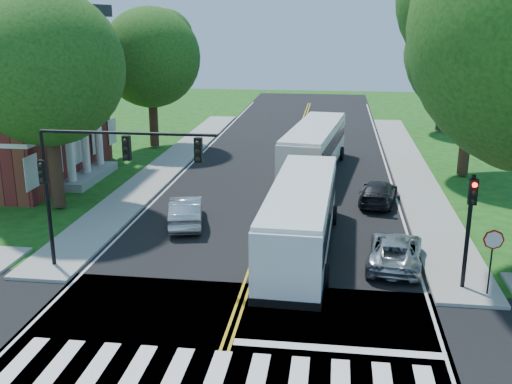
% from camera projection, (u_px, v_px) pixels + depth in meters
% --- Properties ---
extents(ground, '(140.00, 140.00, 0.00)m').
position_uv_depth(ground, '(218.00, 370.00, 17.69)').
color(ground, '#134711').
rests_on(ground, ground).
extents(road, '(14.00, 96.00, 0.01)m').
position_uv_depth(road, '(278.00, 196.00, 34.81)').
color(road, black).
rests_on(road, ground).
extents(cross_road, '(60.00, 12.00, 0.01)m').
position_uv_depth(cross_road, '(218.00, 369.00, 17.69)').
color(cross_road, black).
rests_on(cross_road, ground).
extents(center_line, '(0.36, 70.00, 0.01)m').
position_uv_depth(center_line, '(284.00, 178.00, 38.61)').
color(center_line, gold).
rests_on(center_line, road).
extents(edge_line_w, '(0.12, 70.00, 0.01)m').
position_uv_depth(edge_line_w, '(181.00, 174.00, 39.47)').
color(edge_line_w, silver).
rests_on(edge_line_w, road).
extents(edge_line_e, '(0.12, 70.00, 0.01)m').
position_uv_depth(edge_line_e, '(391.00, 182.00, 37.74)').
color(edge_line_e, silver).
rests_on(edge_line_e, road).
extents(crosswalk, '(12.60, 3.00, 0.01)m').
position_uv_depth(crosswalk, '(215.00, 379.00, 17.21)').
color(crosswalk, silver).
rests_on(crosswalk, road).
extents(stop_bar, '(6.60, 0.40, 0.01)m').
position_uv_depth(stop_bar, '(337.00, 349.00, 18.76)').
color(stop_bar, silver).
rests_on(stop_bar, road).
extents(sidewalk_nw, '(2.60, 40.00, 0.15)m').
position_uv_depth(sidewalk_nw, '(171.00, 162.00, 42.50)').
color(sidewalk_nw, gray).
rests_on(sidewalk_nw, ground).
extents(sidewalk_ne, '(2.60, 40.00, 0.15)m').
position_uv_depth(sidewalk_ne, '(410.00, 170.00, 40.39)').
color(sidewalk_ne, gray).
rests_on(sidewalk_ne, ground).
extents(tree_west_near, '(8.00, 8.00, 11.40)m').
position_uv_depth(tree_west_near, '(46.00, 68.00, 30.34)').
color(tree_west_near, '#352015').
rests_on(tree_west_near, ground).
extents(tree_west_far, '(7.60, 7.60, 10.67)m').
position_uv_depth(tree_west_far, '(151.00, 58.00, 45.64)').
color(tree_west_far, '#352015').
rests_on(tree_west_far, ground).
extents(tree_east_mid, '(8.40, 8.40, 11.93)m').
position_uv_depth(tree_east_mid, '(474.00, 53.00, 36.83)').
color(tree_east_mid, '#352015').
rests_on(tree_east_mid, ground).
extents(tree_east_far, '(7.20, 7.20, 10.34)m').
position_uv_depth(tree_east_far, '(446.00, 54.00, 52.20)').
color(tree_east_far, '#352015').
rests_on(tree_east_far, ground).
extents(signal_nw, '(7.15, 0.46, 5.66)m').
position_uv_depth(signal_nw, '(100.00, 167.00, 23.31)').
color(signal_nw, black).
rests_on(signal_nw, ground).
extents(signal_ne, '(0.30, 0.46, 4.40)m').
position_uv_depth(signal_ne, '(470.00, 217.00, 21.93)').
color(signal_ne, black).
rests_on(signal_ne, ground).
extents(stop_sign, '(0.76, 0.08, 2.53)m').
position_uv_depth(stop_sign, '(493.00, 246.00, 21.66)').
color(stop_sign, black).
rests_on(stop_sign, ground).
extents(bus_lead, '(3.18, 11.93, 3.07)m').
position_uv_depth(bus_lead, '(301.00, 217.00, 26.14)').
color(bus_lead, silver).
rests_on(bus_lead, road).
extents(bus_follow, '(4.11, 12.46, 3.17)m').
position_uv_depth(bus_follow, '(314.00, 148.00, 39.54)').
color(bus_follow, silver).
rests_on(bus_follow, road).
extents(hatchback, '(2.43, 4.64, 1.45)m').
position_uv_depth(hatchback, '(186.00, 211.00, 29.76)').
color(hatchback, '#B1B3B8').
rests_on(hatchback, road).
extents(suv, '(2.70, 4.85, 1.28)m').
position_uv_depth(suv, '(395.00, 251.00, 24.93)').
color(suv, '#ADAFB4').
rests_on(suv, road).
extents(dark_sedan, '(2.55, 4.65, 1.28)m').
position_uv_depth(dark_sedan, '(379.00, 192.00, 33.20)').
color(dark_sedan, black).
rests_on(dark_sedan, road).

